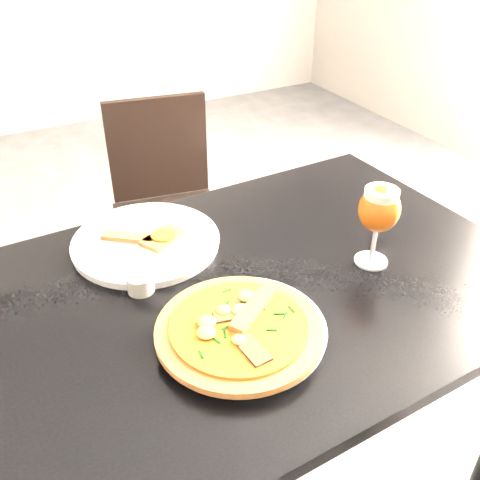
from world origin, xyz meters
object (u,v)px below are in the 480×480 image
dining_table (250,315)px  beer_glass (379,210)px  pizza (239,328)px  chair_far (168,205)px

dining_table → beer_glass: (0.27, -0.06, 0.22)m
dining_table → pizza: bearing=-128.0°
dining_table → beer_glass: 0.35m
pizza → beer_glass: (0.37, 0.08, 0.11)m
dining_table → pizza: (-0.10, -0.14, 0.12)m
chair_far → pizza: chair_far is taller
beer_glass → dining_table: bearing=167.5°
dining_table → beer_glass: bearing=-14.7°
pizza → beer_glass: 0.39m
dining_table → chair_far: chair_far is taller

